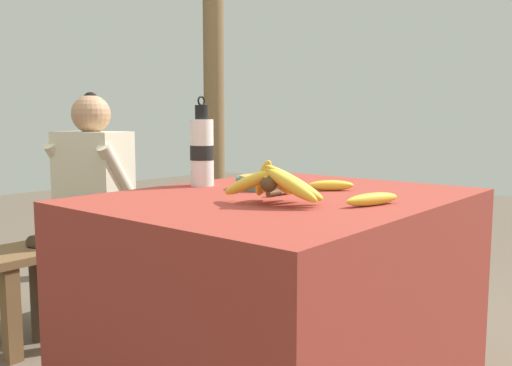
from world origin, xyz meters
The scene contains 11 objects.
market_counter centered at (0.00, 0.00, 0.38)m, with size 1.16×0.94×0.75m.
banana_bunch_ripe centered at (-0.17, -0.11, 0.81)m, with size 0.17×0.31×0.14m.
serving_bowl centered at (0.06, 0.14, 0.78)m, with size 0.17×0.17×0.05m.
water_bottle centered at (0.00, 0.36, 0.88)m, with size 0.08×0.08×0.32m.
loose_banana_front centered at (-0.01, -0.32, 0.77)m, with size 0.19×0.09×0.04m.
loose_banana_side centered at (0.18, -0.07, 0.77)m, with size 0.13×0.14×0.04m.
knife centered at (-0.01, 0.00, 0.76)m, with size 0.19×0.03×0.02m.
wooden_bench centered at (0.24, 1.22, 0.35)m, with size 1.42×0.32×0.43m.
seated_vendor centered at (0.05, 1.18, 0.64)m, with size 0.45×0.42×1.11m.
banana_bunch_green centered at (0.67, 1.22, 0.49)m, with size 0.16×0.26×0.13m.
support_post_far centered at (1.32, 1.59, 1.26)m, with size 0.14×0.14×2.52m.
Camera 1 is at (-1.36, -1.02, 0.99)m, focal length 38.00 mm.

